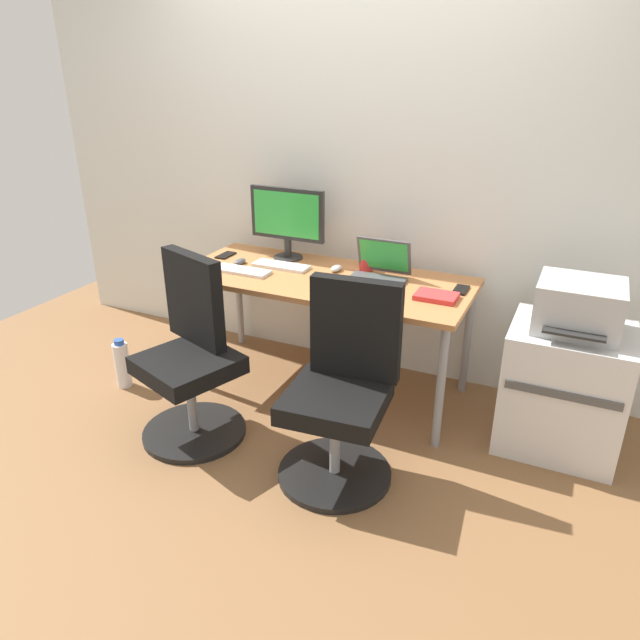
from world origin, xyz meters
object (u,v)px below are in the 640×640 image
object	(u,v)px
water_bottle_on_floor	(122,364)
coffee_mug	(366,263)
side_cabinet	(563,388)
office_chair_right	(342,393)
office_chair_left	(191,358)
printer	(579,306)
open_laptop	(379,271)
desktop_monitor	(287,218)

from	to	relation	value
water_bottle_on_floor	coffee_mug	xyz separation A→B (m)	(1.27, 0.72, 0.60)
side_cabinet	water_bottle_on_floor	size ratio (longest dim) A/B	2.09
office_chair_right	office_chair_left	bearing A→B (deg)	-179.77
office_chair_right	coffee_mug	distance (m)	0.99
printer	coffee_mug	size ratio (longest dim) A/B	4.35
office_chair_left	office_chair_right	size ratio (longest dim) A/B	1.00
office_chair_right	side_cabinet	world-z (taller)	office_chair_right
side_cabinet	open_laptop	size ratio (longest dim) A/B	2.09
open_laptop	printer	bearing A→B (deg)	-5.85
water_bottle_on_floor	desktop_monitor	xyz separation A→B (m)	(0.76, 0.73, 0.81)
printer	water_bottle_on_floor	world-z (taller)	printer
office_chair_left	desktop_monitor	distance (m)	1.06
side_cabinet	office_chair_right	bearing A→B (deg)	-143.99
office_chair_right	printer	distance (m)	1.18
office_chair_left	side_cabinet	world-z (taller)	office_chair_left
desktop_monitor	printer	bearing A→B (deg)	-8.25
side_cabinet	printer	distance (m)	0.44
printer	coffee_mug	distance (m)	1.18
desktop_monitor	water_bottle_on_floor	bearing A→B (deg)	-135.97
office_chair_right	printer	size ratio (longest dim) A/B	2.35
coffee_mug	open_laptop	bearing A→B (deg)	-46.51
water_bottle_on_floor	side_cabinet	bearing A→B (deg)	11.42
side_cabinet	office_chair_left	bearing A→B (deg)	-159.15
office_chair_right	coffee_mug	bearing A→B (deg)	104.85
side_cabinet	coffee_mug	size ratio (longest dim) A/B	7.03
office_chair_right	water_bottle_on_floor	distance (m)	1.54
side_cabinet	water_bottle_on_floor	distance (m)	2.48
water_bottle_on_floor	coffee_mug	bearing A→B (deg)	29.63
office_chair_left	coffee_mug	distance (m)	1.13
side_cabinet	open_laptop	distance (m)	1.12
desktop_monitor	coffee_mug	xyz separation A→B (m)	(0.52, -0.01, -0.20)
office_chair_left	printer	distance (m)	1.91
water_bottle_on_floor	open_laptop	size ratio (longest dim) A/B	1.00
water_bottle_on_floor	desktop_monitor	size ratio (longest dim) A/B	0.65
open_laptop	side_cabinet	bearing A→B (deg)	-5.80
printer	open_laptop	world-z (taller)	open_laptop
printer	water_bottle_on_floor	size ratio (longest dim) A/B	1.29
open_laptop	coffee_mug	distance (m)	0.18
open_laptop	desktop_monitor	bearing A→B (deg)	167.94
water_bottle_on_floor	open_laptop	bearing A→B (deg)	23.10
office_chair_left	coffee_mug	xyz separation A→B (m)	(0.60, 0.90, 0.33)
side_cabinet	water_bottle_on_floor	bearing A→B (deg)	-168.58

